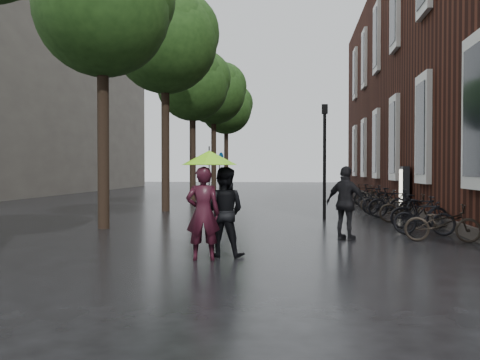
# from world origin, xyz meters

# --- Properties ---
(ground) EXTENTS (120.00, 120.00, 0.00)m
(ground) POSITION_xyz_m (0.00, 0.00, 0.00)
(ground) COLOR black
(street_trees) EXTENTS (4.33, 34.03, 8.91)m
(street_trees) POSITION_xyz_m (-3.99, 15.91, 6.34)
(street_trees) COLOR black
(street_trees) RESTS_ON ground
(person_burgundy) EXTENTS (0.68, 0.50, 1.72)m
(person_burgundy) POSITION_xyz_m (-0.40, 2.42, 0.86)
(person_burgundy) COLOR black
(person_burgundy) RESTS_ON ground
(person_black) EXTENTS (0.91, 0.75, 1.71)m
(person_black) POSITION_xyz_m (-0.08, 2.85, 0.86)
(person_black) COLOR black
(person_black) RESTS_ON ground
(lime_umbrella) EXTENTS (1.06, 1.06, 1.57)m
(lime_umbrella) POSITION_xyz_m (-0.33, 2.70, 1.89)
(lime_umbrella) COLOR black
(lime_umbrella) RESTS_ON ground
(pedestrian_walking) EXTENTS (1.09, 0.91, 1.75)m
(pedestrian_walking) POSITION_xyz_m (2.46, 5.39, 0.87)
(pedestrian_walking) COLOR black
(pedestrian_walking) RESTS_ON ground
(parked_bicycles) EXTENTS (1.95, 15.07, 1.04)m
(parked_bicycles) POSITION_xyz_m (4.63, 12.30, 0.46)
(parked_bicycles) COLOR black
(parked_bicycles) RESTS_ON ground
(ad_lightbox) EXTENTS (0.27, 1.18, 1.78)m
(ad_lightbox) POSITION_xyz_m (5.31, 12.89, 0.90)
(ad_lightbox) COLOR black
(ad_lightbox) RESTS_ON ground
(lamp_post) EXTENTS (0.20, 0.20, 3.81)m
(lamp_post) POSITION_xyz_m (2.21, 10.24, 2.31)
(lamp_post) COLOR black
(lamp_post) RESTS_ON ground
(cycle_sign) EXTENTS (0.13, 0.46, 2.54)m
(cycle_sign) POSITION_xyz_m (-2.61, 18.95, 1.68)
(cycle_sign) COLOR #262628
(cycle_sign) RESTS_ON ground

